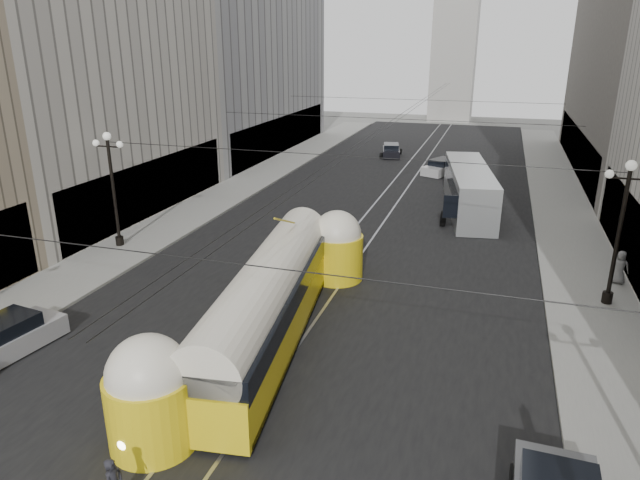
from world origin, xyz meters
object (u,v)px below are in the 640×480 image
Objects in this scene: streetcar at (268,300)px; pedestrian_sidewalk_right at (620,267)px; city_bus at (469,188)px; sedan_silver at (3,339)px; pedestrian_crossing_b at (215,422)px.

streetcar is 9.82× the size of pedestrian_sidewalk_right.
city_bus is 2.63× the size of sedan_silver.
pedestrian_sidewalk_right is at bearing 142.80° from pedestrian_crossing_b.
streetcar reaches higher than city_bus.
city_bus is 13.41m from pedestrian_sidewalk_right.
streetcar reaches higher than pedestrian_sidewalk_right.
streetcar is 17.04m from pedestrian_sidewalk_right.
streetcar is 9.91m from sedan_silver.
streetcar reaches higher than sedan_silver.
city_bus is 29.06m from sedan_silver.
city_bus is at bearing -41.43° from pedestrian_sidewalk_right.
city_bus is (6.22, 20.74, -0.06)m from streetcar.
streetcar is at bearing -106.69° from city_bus.
pedestrian_crossing_b is (-5.31, -27.00, -0.83)m from city_bus.
sedan_silver is 2.81× the size of pedestrian_crossing_b.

